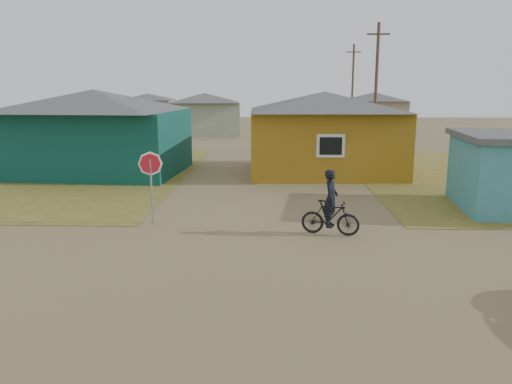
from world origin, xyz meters
TOP-DOWN VIEW (x-y plane):
  - ground at (0.00, 0.00)m, footprint 120.00×120.00m
  - house_teal at (-8.50, 13.50)m, footprint 8.93×7.08m
  - house_yellow at (2.50, 14.00)m, footprint 7.72×6.76m
  - house_pale_west at (-6.00, 34.00)m, footprint 7.04×6.15m
  - house_beige_east at (10.00, 40.00)m, footprint 6.95×6.05m
  - house_pale_north at (-14.00, 46.00)m, footprint 6.28×5.81m
  - utility_pole_near at (6.50, 22.00)m, footprint 1.40×0.20m
  - utility_pole_far at (7.50, 38.00)m, footprint 1.40×0.20m
  - stop_sign at (-3.61, 4.31)m, footprint 0.72×0.19m
  - cyclist at (1.68, 3.39)m, footprint 1.71×0.86m

SIDE VIEW (x-z plane):
  - ground at x=0.00m, z-range 0.00..0.00m
  - cyclist at x=1.68m, z-range -0.25..1.61m
  - stop_sign at x=-3.61m, z-range 0.54..2.77m
  - house_pale_north at x=-14.00m, z-range 0.05..3.45m
  - house_pale_west at x=-6.00m, z-range 0.06..3.66m
  - house_beige_east at x=10.00m, z-range 0.06..3.66m
  - house_yellow at x=2.50m, z-range 0.05..3.95m
  - house_teal at x=-8.50m, z-range 0.05..4.05m
  - utility_pole_near at x=6.50m, z-range 0.14..8.14m
  - utility_pole_far at x=7.50m, z-range 0.14..8.14m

